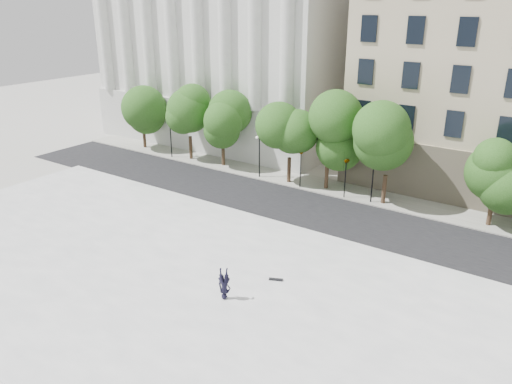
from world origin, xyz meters
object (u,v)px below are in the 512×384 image
(person_lying, at_px, (225,294))
(skateboard, at_px, (276,279))
(traffic_light_west, at_px, (301,151))
(traffic_light_east, at_px, (347,158))

(person_lying, xyz_separation_m, skateboard, (1.36, 3.38, -0.22))
(traffic_light_west, relative_size, person_lying, 2.13)
(traffic_light_west, relative_size, traffic_light_east, 0.98)
(traffic_light_east, xyz_separation_m, skateboard, (2.84, -15.85, -3.24))
(traffic_light_east, height_order, skateboard, traffic_light_east)
(traffic_light_east, bearing_deg, person_lying, -85.59)
(person_lying, distance_m, skateboard, 3.65)
(traffic_light_west, xyz_separation_m, traffic_light_east, (4.52, -0.00, 0.09))
(person_lying, bearing_deg, traffic_light_west, 78.90)
(traffic_light_east, bearing_deg, traffic_light_west, 180.00)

